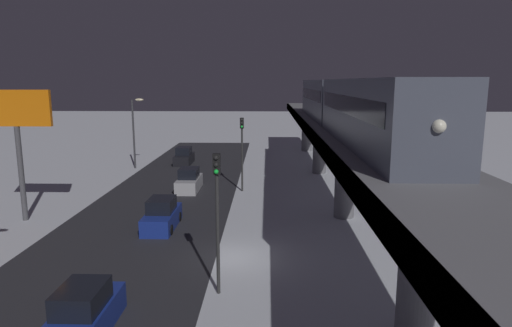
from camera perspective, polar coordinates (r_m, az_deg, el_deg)
ground_plane at (r=24.67m, az=-3.26°, el=-12.00°), size 240.00×240.00×0.00m
avenue_asphalt at (r=25.95m, az=-17.57°, el=-11.32°), size 11.00×91.73×0.01m
elevated_railway at (r=23.69m, az=14.47°, el=0.19°), size 5.00×91.73×6.17m
subway_train at (r=32.96m, az=11.05°, el=7.71°), size 2.94×36.87×3.40m
sedan_blue at (r=29.82m, az=-11.99°, el=-6.60°), size 1.91×4.45×1.97m
sedan_blue_2 at (r=18.70m, az=-21.34°, el=-17.77°), size 1.80×4.58×1.97m
sedan_silver at (r=39.48m, az=-8.59°, el=-2.26°), size 1.80×4.32×1.97m
sedan_black at (r=52.16m, az=-9.23°, el=0.82°), size 1.80×4.20×1.97m
traffic_light_near at (r=19.46m, az=-5.00°, el=-5.15°), size 0.32×0.44×6.40m
traffic_light_mid at (r=38.06m, az=-1.81°, el=2.58°), size 0.32×0.44×6.40m
commercial_billboard at (r=33.60m, az=-28.43°, el=4.79°), size 4.80×0.36×8.90m
street_lamp_far at (r=50.04m, az=-15.24°, el=4.83°), size 1.35×0.44×7.65m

